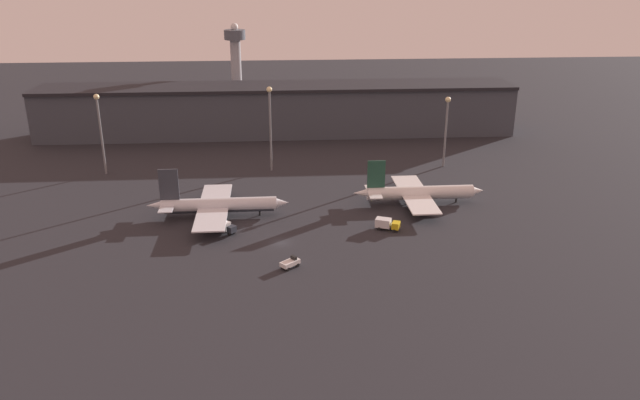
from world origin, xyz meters
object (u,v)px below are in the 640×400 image
object	(u,v)px
service_vehicle_1	(290,263)
service_vehicle_2	(387,224)
service_vehicle_0	(226,227)
airplane_0	(217,205)
airplane_1	(418,193)
control_tower	(236,63)

from	to	relation	value
service_vehicle_1	service_vehicle_2	bearing A→B (deg)	-2.95
service_vehicle_0	service_vehicle_2	xyz separation A→B (m)	(41.00, -0.79, 0.02)
airplane_0	service_vehicle_2	bearing A→B (deg)	-15.48
airplane_1	airplane_0	bearing A→B (deg)	-174.48
service_vehicle_0	control_tower	bearing A→B (deg)	133.04
service_vehicle_1	service_vehicle_2	xyz separation A→B (m)	(25.21, 19.53, 0.50)
service_vehicle_0	service_vehicle_2	world-z (taller)	service_vehicle_2
service_vehicle_0	service_vehicle_1	size ratio (longest dim) A/B	1.07
airplane_0	service_vehicle_1	bearing A→B (deg)	-59.45
service_vehicle_0	airplane_0	bearing A→B (deg)	147.01
service_vehicle_0	service_vehicle_1	xyz separation A→B (m)	(15.79, -20.32, -0.47)
service_vehicle_0	service_vehicle_2	size ratio (longest dim) A/B	0.77
service_vehicle_0	airplane_1	bearing A→B (deg)	59.11
airplane_1	service_vehicle_1	bearing A→B (deg)	-135.48
airplane_1	service_vehicle_1	world-z (taller)	airplane_1
airplane_0	airplane_1	bearing A→B (deg)	5.52
airplane_0	service_vehicle_0	world-z (taller)	airplane_0
airplane_1	service_vehicle_1	distance (m)	52.66
airplane_1	service_vehicle_0	bearing A→B (deg)	-162.81
airplane_0	service_vehicle_1	xyz separation A→B (m)	(18.86, -31.31, -2.14)
service_vehicle_1	service_vehicle_2	distance (m)	31.89
service_vehicle_2	control_tower	distance (m)	137.16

